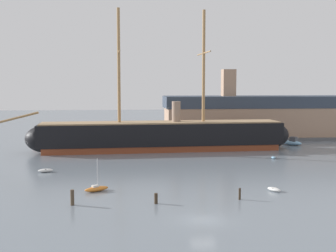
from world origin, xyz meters
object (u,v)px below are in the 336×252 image
(tall_ship, at_px, (162,136))
(dockside_warehouse_right, at_px, (261,117))
(dinghy_alongside_stern, at_px, (273,157))
(seagull_in_flight, at_px, (166,108))
(sailboat_distant_centre, at_px, (172,138))
(mooring_piling_left_pair, at_px, (156,198))
(sailboat_foreground_left, at_px, (96,189))
(dinghy_foreground_right, at_px, (274,189))
(mooring_piling_right_pair, at_px, (240,194))
(mooring_piling_nearest, at_px, (72,198))
(motorboat_far_left, at_px, (38,144))
(motorboat_far_right, at_px, (292,142))
(dinghy_mid_left, at_px, (45,170))

(tall_ship, xyz_separation_m, dockside_warehouse_right, (26.80, 18.63, 2.30))
(dinghy_alongside_stern, distance_m, seagull_in_flight, 24.31)
(sailboat_distant_centre, xyz_separation_m, mooring_piling_left_pair, (-7.97, -59.52, 0.17))
(sailboat_foreground_left, height_order, dinghy_alongside_stern, sailboat_foreground_left)
(dinghy_foreground_right, height_order, mooring_piling_left_pair, mooring_piling_left_pair)
(mooring_piling_right_pair, bearing_deg, mooring_piling_nearest, -178.01)
(tall_ship, bearing_deg, sailboat_foreground_left, -107.79)
(mooring_piling_nearest, xyz_separation_m, mooring_piling_right_pair, (19.62, 0.68, -0.20))
(motorboat_far_left, xyz_separation_m, motorboat_far_right, (56.97, -2.98, 0.18))
(dockside_warehouse_right, bearing_deg, dinghy_foreground_right, -105.30)
(dinghy_foreground_right, xyz_separation_m, motorboat_far_left, (-38.51, 45.25, 0.25))
(motorboat_far_right, relative_size, mooring_piling_right_pair, 3.38)
(dinghy_alongside_stern, bearing_deg, sailboat_foreground_left, -143.70)
(sailboat_distant_centre, bearing_deg, mooring_piling_nearest, -106.45)
(motorboat_far_right, relative_size, dockside_warehouse_right, 0.09)
(sailboat_foreground_left, bearing_deg, mooring_piling_nearest, -109.56)
(dinghy_foreground_right, bearing_deg, seagull_in_flight, 126.81)
(dinghy_foreground_right, bearing_deg, tall_ship, 107.39)
(tall_ship, bearing_deg, dinghy_alongside_stern, -31.52)
(dockside_warehouse_right, distance_m, seagull_in_flight, 47.95)
(tall_ship, relative_size, motorboat_far_left, 16.65)
(dinghy_foreground_right, bearing_deg, motorboat_far_right, 66.40)
(motorboat_far_left, bearing_deg, mooring_piling_nearest, -74.88)
(dinghy_alongside_stern, bearing_deg, mooring_piling_right_pair, -115.63)
(mooring_piling_right_pair, relative_size, seagull_in_flight, 1.16)
(dinghy_mid_left, xyz_separation_m, seagull_in_flight, (19.04, 1.32, 9.62))
(mooring_piling_right_pair, xyz_separation_m, seagull_in_flight, (-7.10, 20.53, 9.20))
(dinghy_alongside_stern, distance_m, dockside_warehouse_right, 31.99)
(mooring_piling_nearest, bearing_deg, dinghy_mid_left, 108.15)
(dinghy_alongside_stern, xyz_separation_m, sailboat_distant_centre, (-15.82, 30.05, 0.21))
(sailboat_foreground_left, bearing_deg, motorboat_far_left, 109.98)
(seagull_in_flight, bearing_deg, dockside_warehouse_right, 54.40)
(dinghy_mid_left, relative_size, mooring_piling_left_pair, 2.06)
(sailboat_foreground_left, relative_size, motorboat_far_left, 1.18)
(sailboat_distant_centre, height_order, seagull_in_flight, seagull_in_flight)
(dinghy_alongside_stern, height_order, motorboat_far_right, motorboat_far_right)
(mooring_piling_nearest, height_order, mooring_piling_left_pair, mooring_piling_nearest)
(tall_ship, height_order, motorboat_far_right, tall_ship)
(mooring_piling_nearest, distance_m, dockside_warehouse_right, 72.45)
(seagull_in_flight, bearing_deg, motorboat_far_left, 132.36)
(dinghy_mid_left, relative_size, seagull_in_flight, 2.10)
(dinghy_foreground_right, height_order, motorboat_far_right, motorboat_far_right)
(mooring_piling_left_pair, xyz_separation_m, dockside_warehouse_right, (30.77, 60.25, 4.80))
(tall_ship, xyz_separation_m, sailboat_distant_centre, (4.00, 17.90, -2.67))
(dinghy_alongside_stern, bearing_deg, mooring_piling_nearest, -138.72)
(sailboat_foreground_left, relative_size, sailboat_distant_centre, 0.82)
(sailboat_distant_centre, relative_size, mooring_piling_right_pair, 3.77)
(tall_ship, height_order, mooring_piling_left_pair, tall_ship)
(motorboat_far_right, relative_size, mooring_piling_left_pair, 3.83)
(sailboat_foreground_left, bearing_deg, sailboat_distant_centre, 73.94)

